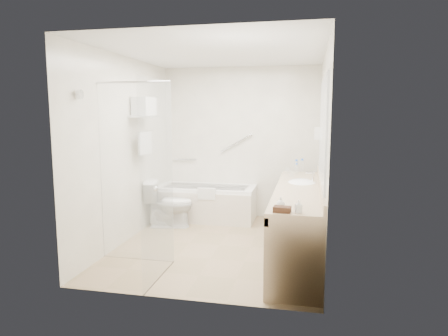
% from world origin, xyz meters
% --- Properties ---
extents(floor, '(3.20, 3.20, 0.00)m').
position_xyz_m(floor, '(0.00, 0.00, 0.00)').
color(floor, '#9E8461').
rests_on(floor, ground).
extents(ceiling, '(2.60, 3.20, 0.10)m').
position_xyz_m(ceiling, '(0.00, 0.00, 2.50)').
color(ceiling, silver).
rests_on(ceiling, wall_back).
extents(wall_back, '(2.60, 0.10, 2.50)m').
position_xyz_m(wall_back, '(0.00, 1.60, 1.25)').
color(wall_back, silver).
rests_on(wall_back, ground).
extents(wall_front, '(2.60, 0.10, 2.50)m').
position_xyz_m(wall_front, '(0.00, -1.60, 1.25)').
color(wall_front, silver).
rests_on(wall_front, ground).
extents(wall_left, '(0.10, 3.20, 2.50)m').
position_xyz_m(wall_left, '(-1.30, 0.00, 1.25)').
color(wall_left, silver).
rests_on(wall_left, ground).
extents(wall_right, '(0.10, 3.20, 2.50)m').
position_xyz_m(wall_right, '(1.30, 0.00, 1.25)').
color(wall_right, silver).
rests_on(wall_right, ground).
extents(bathtub, '(1.60, 0.73, 0.59)m').
position_xyz_m(bathtub, '(-0.50, 1.24, 0.28)').
color(bathtub, white).
rests_on(bathtub, floor).
extents(grab_bar_short, '(0.40, 0.03, 0.03)m').
position_xyz_m(grab_bar_short, '(-0.95, 1.56, 0.95)').
color(grab_bar_short, silver).
rests_on(grab_bar_short, wall_back).
extents(grab_bar_long, '(0.53, 0.03, 0.33)m').
position_xyz_m(grab_bar_long, '(-0.05, 1.56, 1.25)').
color(grab_bar_long, silver).
rests_on(grab_bar_long, wall_back).
extents(shower_enclosure, '(0.96, 0.91, 2.11)m').
position_xyz_m(shower_enclosure, '(-0.63, -0.93, 1.07)').
color(shower_enclosure, silver).
rests_on(shower_enclosure, floor).
extents(towel_shelf, '(0.24, 0.55, 0.81)m').
position_xyz_m(towel_shelf, '(-1.17, 0.35, 1.75)').
color(towel_shelf, silver).
rests_on(towel_shelf, wall_left).
extents(vanity_counter, '(0.55, 2.70, 0.95)m').
position_xyz_m(vanity_counter, '(1.02, -0.15, 0.64)').
color(vanity_counter, '#CBB587').
rests_on(vanity_counter, floor).
extents(sink, '(0.40, 0.52, 0.14)m').
position_xyz_m(sink, '(1.05, 0.25, 0.82)').
color(sink, white).
rests_on(sink, vanity_counter).
extents(faucet, '(0.03, 0.03, 0.14)m').
position_xyz_m(faucet, '(1.20, 0.25, 0.93)').
color(faucet, silver).
rests_on(faucet, vanity_counter).
extents(mirror, '(0.02, 2.00, 1.20)m').
position_xyz_m(mirror, '(1.29, -0.15, 1.55)').
color(mirror, '#B7BDC4').
rests_on(mirror, wall_right).
extents(hairdryer_unit, '(0.08, 0.10, 0.18)m').
position_xyz_m(hairdryer_unit, '(1.25, 1.05, 1.45)').
color(hairdryer_unit, silver).
rests_on(hairdryer_unit, wall_right).
extents(toilet, '(0.78, 0.52, 0.71)m').
position_xyz_m(toilet, '(-0.95, 0.70, 0.36)').
color(toilet, white).
rests_on(toilet, floor).
extents(amenity_basket, '(0.17, 0.12, 0.05)m').
position_xyz_m(amenity_basket, '(0.90, -1.40, 0.88)').
color(amenity_basket, '#402717').
rests_on(amenity_basket, vanity_counter).
extents(soap_bottle_a, '(0.10, 0.13, 0.06)m').
position_xyz_m(soap_bottle_a, '(1.05, -1.40, 0.88)').
color(soap_bottle_a, silver).
rests_on(soap_bottle_a, vanity_counter).
extents(soap_bottle_b, '(0.09, 0.11, 0.08)m').
position_xyz_m(soap_bottle_b, '(0.88, -1.25, 0.89)').
color(soap_bottle_b, silver).
rests_on(soap_bottle_b, vanity_counter).
extents(water_bottle_left, '(0.07, 0.07, 0.21)m').
position_xyz_m(water_bottle_left, '(1.04, 1.10, 0.95)').
color(water_bottle_left, silver).
rests_on(water_bottle_left, vanity_counter).
extents(water_bottle_mid, '(0.07, 0.07, 0.22)m').
position_xyz_m(water_bottle_mid, '(0.96, 0.94, 0.95)').
color(water_bottle_mid, silver).
rests_on(water_bottle_mid, vanity_counter).
extents(water_bottle_right, '(0.05, 0.05, 0.17)m').
position_xyz_m(water_bottle_right, '(0.97, 0.89, 0.93)').
color(water_bottle_right, silver).
rests_on(water_bottle_right, vanity_counter).
extents(drinking_glass_near, '(0.08, 0.08, 0.09)m').
position_xyz_m(drinking_glass_near, '(0.91, 0.64, 0.89)').
color(drinking_glass_near, silver).
rests_on(drinking_glass_near, vanity_counter).
extents(drinking_glass_far, '(0.10, 0.10, 0.10)m').
position_xyz_m(drinking_glass_far, '(0.83, 0.95, 0.90)').
color(drinking_glass_far, silver).
rests_on(drinking_glass_far, vanity_counter).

